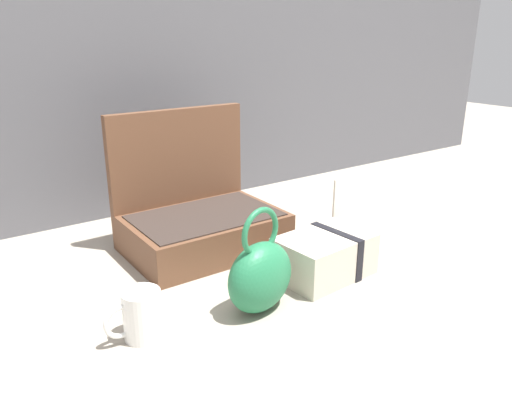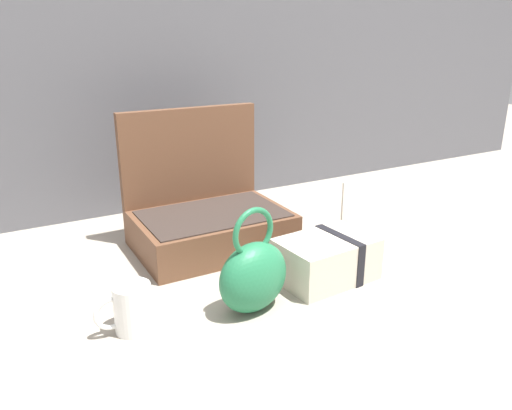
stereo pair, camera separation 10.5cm
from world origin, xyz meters
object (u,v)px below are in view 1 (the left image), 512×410
object	(u,v)px
teal_pouch_handbag	(260,275)
coffee_mug	(141,315)
open_suitcase	(199,217)
cream_toiletry_bag	(325,256)
info_card_left	(348,211)

from	to	relation	value
teal_pouch_handbag	coffee_mug	bearing A→B (deg)	169.48
open_suitcase	cream_toiletry_bag	size ratio (longest dim) A/B	1.70
teal_pouch_handbag	info_card_left	size ratio (longest dim) A/B	1.20
teal_pouch_handbag	coffee_mug	distance (m)	0.24
cream_toiletry_bag	open_suitcase	bearing A→B (deg)	117.09
open_suitcase	info_card_left	distance (m)	0.38
teal_pouch_handbag	cream_toiletry_bag	world-z (taller)	teal_pouch_handbag
teal_pouch_handbag	coffee_mug	world-z (taller)	teal_pouch_handbag
open_suitcase	info_card_left	size ratio (longest dim) A/B	2.08
coffee_mug	cream_toiletry_bag	bearing A→B (deg)	-0.66
teal_pouch_handbag	info_card_left	xyz separation A→B (m)	(0.37, 0.14, 0.01)
coffee_mug	info_card_left	size ratio (longest dim) A/B	0.60
open_suitcase	coffee_mug	size ratio (longest dim) A/B	3.49
teal_pouch_handbag	coffee_mug	xyz separation A→B (m)	(-0.23, 0.04, -0.03)
open_suitcase	cream_toiletry_bag	bearing A→B (deg)	-62.91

